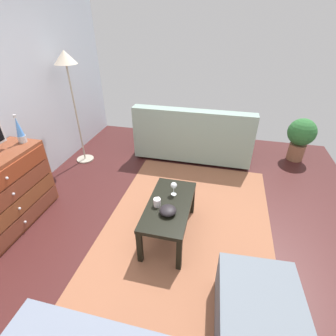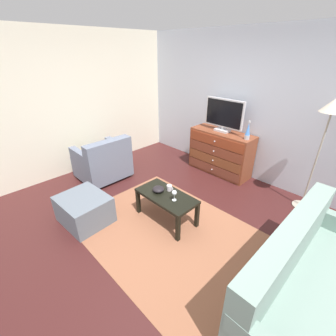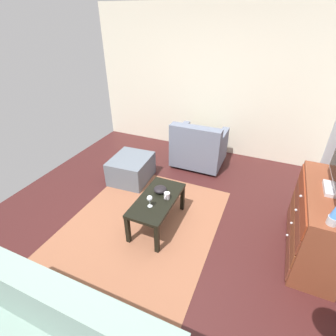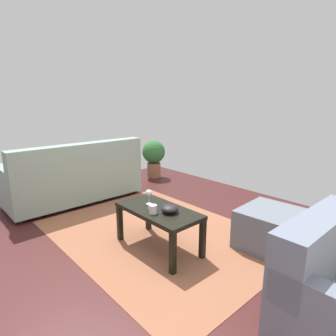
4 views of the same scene
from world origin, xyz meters
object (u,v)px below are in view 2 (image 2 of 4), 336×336
couch_large (310,285)px  ottoman (84,209)px  tv (224,115)px  standing_lamp (330,117)px  lava_lamp (248,131)px  wine_glass (174,193)px  coffee_table (166,198)px  bowl_decorative (158,189)px  armchair (103,162)px  mug (170,188)px  dresser (220,152)px

couch_large → ottoman: (-2.70, -0.88, -0.14)m
tv → standing_lamp: standing_lamp is taller
tv → lava_lamp: size_ratio=2.40×
wine_glass → lava_lamp: bearing=89.2°
coffee_table → standing_lamp: standing_lamp is taller
bowl_decorative → standing_lamp: 2.52m
armchair → bowl_decorative: bearing=-0.9°
armchair → mug: bearing=3.8°
tv → standing_lamp: size_ratio=0.46×
coffee_table → ottoman: (-0.81, -0.87, -0.17)m
lava_lamp → ottoman: size_ratio=0.47×
tv → armchair: tv is taller
wine_glass → mug: 0.26m
ottoman → standing_lamp: 3.63m
lava_lamp → dresser: bearing=175.3°
tv → bowl_decorative: tv is taller
tv → mug: tv is taller
standing_lamp → mug: bearing=-129.2°
dresser → couch_large: 2.87m
coffee_table → bowl_decorative: bowl_decorative is taller
bowl_decorative → ottoman: bearing=-128.1°
lava_lamp → coffee_table: 1.91m
tv → wine_glass: 2.04m
mug → couch_large: bearing=-3.1°
mug → bowl_decorative: 0.16m
coffee_table → standing_lamp: size_ratio=0.52×
mug → lava_lamp: bearing=81.7°
dresser → lava_lamp: size_ratio=3.79×
tv → mug: 1.90m
mug → standing_lamp: bearing=50.8°
lava_lamp → wine_glass: bearing=-90.8°
tv → coffee_table: tv is taller
coffee_table → couch_large: couch_large is taller
dresser → armchair: (-1.41, -1.83, -0.08)m
wine_glass → standing_lamp: (1.14, 1.80, 0.92)m
lava_lamp → coffee_table: size_ratio=0.37×
dresser → lava_lamp: bearing=-4.7°
wine_glass → couch_large: 1.74m
lava_lamp → couch_large: lava_lamp is taller
coffee_table → mug: 0.16m
armchair → ottoman: 1.29m
tv → bowl_decorative: 2.02m
lava_lamp → ottoman: bearing=-110.7°
dresser → lava_lamp: lava_lamp is taller
coffee_table → mug: size_ratio=7.86×
bowl_decorative → tv: bearing=96.5°
coffee_table → bowl_decorative: 0.18m
mug → armchair: armchair is taller
couch_large → standing_lamp: 2.18m
wine_glass → couch_large: (1.72, 0.02, -0.20)m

